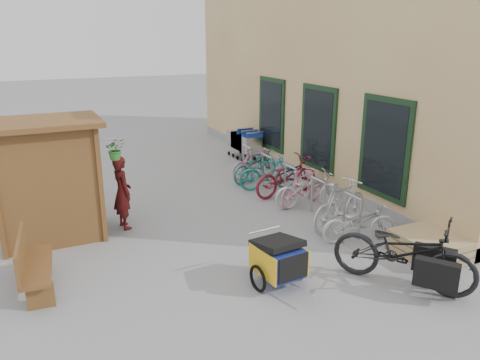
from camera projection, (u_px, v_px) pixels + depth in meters
name	position (u px, v px, depth m)	size (l,w,h in m)	color
ground	(250.00, 256.00, 8.67)	(80.00, 80.00, 0.00)	gray
building	(376.00, 50.00, 14.17)	(6.07, 13.00, 7.00)	tan
kiosk	(42.00, 164.00, 9.00)	(2.49, 1.65, 2.40)	brown
bike_rack	(290.00, 180.00, 11.53)	(0.05, 5.35, 0.86)	#A5A8AD
pallet_stack	(429.00, 246.00, 8.63)	(1.00, 1.20, 0.40)	tan
bench	(31.00, 264.00, 7.38)	(0.57, 1.52, 0.94)	brown
shopping_carts	(244.00, 141.00, 15.30)	(0.59, 1.62, 1.05)	silver
child_trailer	(279.00, 258.00, 7.58)	(0.89, 1.46, 0.85)	navy
cargo_bike	(405.00, 252.00, 7.51)	(1.96, 2.31, 1.19)	black
person_kiosk	(122.00, 192.00, 9.76)	(0.57, 0.38, 1.57)	maroon
bike_0	(359.00, 222.00, 9.21)	(0.53, 1.52, 0.80)	silver
bike_1	(340.00, 205.00, 9.79)	(0.50, 1.77, 1.06)	silver
bike_2	(309.00, 190.00, 11.02)	(0.58, 1.67, 0.88)	silver
bike_3	(303.00, 187.00, 11.19)	(0.42, 1.49, 0.90)	pink
bike_4	(286.00, 176.00, 11.88)	(0.66, 1.91, 1.00)	maroon
bike_5	(268.00, 173.00, 12.26)	(0.44, 1.57, 0.94)	#1D7771
bike_6	(255.00, 166.00, 13.03)	(0.58, 1.65, 0.87)	#1D7771
bike_7	(255.00, 164.00, 13.23)	(0.42, 1.50, 0.90)	pink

